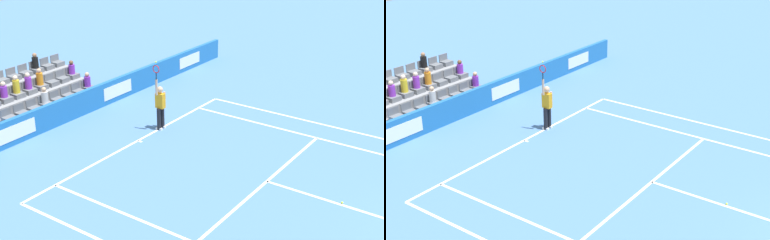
{
  "view_description": "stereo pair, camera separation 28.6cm",
  "coord_description": "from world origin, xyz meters",
  "views": [
    {
      "loc": [
        14.18,
        0.47,
        8.76
      ],
      "look_at": [
        -0.7,
        -9.87,
        1.1
      ],
      "focal_mm": 50.89,
      "sensor_mm": 36.0,
      "label": 1
    },
    {
      "loc": [
        14.02,
        0.7,
        8.76
      ],
      "look_at": [
        -0.7,
        -9.87,
        1.1
      ],
      "focal_mm": 50.89,
      "sensor_mm": 36.0,
      "label": 2
    }
  ],
  "objects": [
    {
      "name": "line_service",
      "position": [
        0.0,
        -6.4,
        0.0
      ],
      "size": [
        8.23,
        0.1,
        0.01
      ],
      "primitive_type": "cube",
      "color": "white",
      "rests_on": "ground"
    },
    {
      "name": "loose_tennis_ball",
      "position": [
        -0.09,
        -3.89,
        0.03
      ],
      "size": [
        0.07,
        0.07,
        0.07
      ],
      "primitive_type": "sphere",
      "color": "#D1E533",
      "rests_on": "ground"
    },
    {
      "name": "tennis_player",
      "position": [
        -1.4,
        -11.87,
        0.99
      ],
      "size": [
        0.53,
        0.37,
        2.85
      ],
      "color": "black",
      "rests_on": "ground"
    },
    {
      "name": "line_centre_mark",
      "position": [
        0.0,
        -11.79,
        0.0
      ],
      "size": [
        0.1,
        0.2,
        0.01
      ],
      "primitive_type": "cube",
      "color": "white",
      "rests_on": "ground"
    },
    {
      "name": "stadium_stand",
      "position": [
        0.01,
        -17.8,
        0.56
      ],
      "size": [
        4.96,
        2.85,
        2.15
      ],
      "color": "gray",
      "rests_on": "ground"
    },
    {
      "name": "line_doubles_sideline_right",
      "position": [
        -5.49,
        -5.95,
        0.0
      ],
      "size": [
        0.1,
        11.89,
        0.01
      ],
      "primitive_type": "cube",
      "color": "white",
      "rests_on": "ground"
    },
    {
      "name": "line_baseline",
      "position": [
        0.0,
        -11.89,
        0.0
      ],
      "size": [
        10.97,
        0.1,
        0.01
      ],
      "primitive_type": "cube",
      "color": "white",
      "rests_on": "ground"
    },
    {
      "name": "line_centre_service",
      "position": [
        0.0,
        -3.2,
        0.0
      ],
      "size": [
        0.1,
        6.4,
        0.01
      ],
      "primitive_type": "cube",
      "color": "white",
      "rests_on": "ground"
    },
    {
      "name": "sponsor_barrier",
      "position": [
        0.0,
        -15.49,
        0.51
      ],
      "size": [
        22.49,
        0.22,
        1.03
      ],
      "color": "#1E66AD",
      "rests_on": "ground"
    },
    {
      "name": "line_singles_sideline_right",
      "position": [
        -4.12,
        -5.95,
        0.0
      ],
      "size": [
        0.1,
        11.89,
        0.01
      ],
      "primitive_type": "cube",
      "color": "white",
      "rests_on": "ground"
    }
  ]
}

